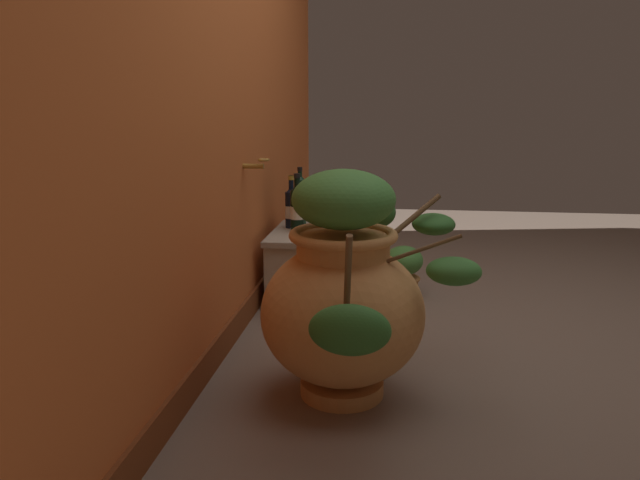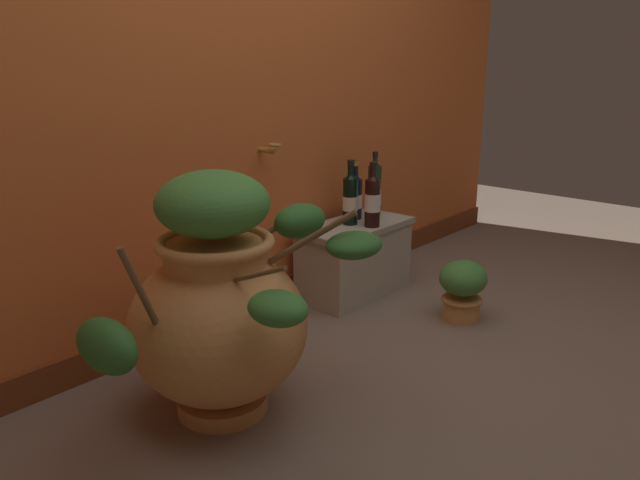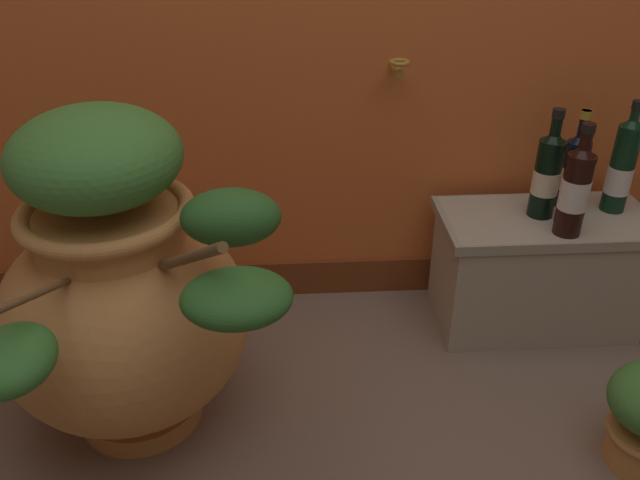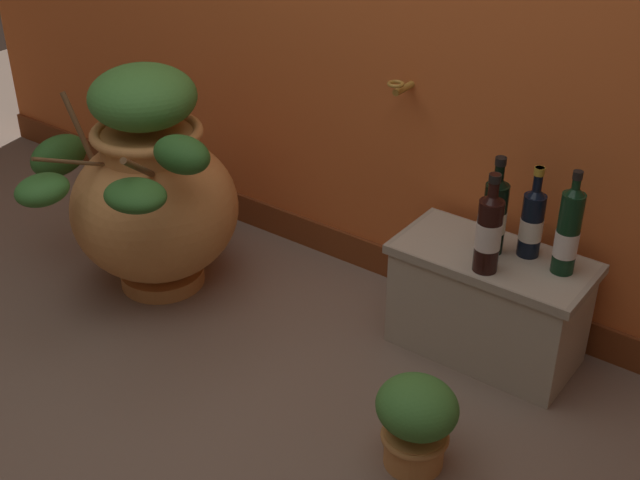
# 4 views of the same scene
# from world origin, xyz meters

# --- Properties ---
(ground_plane) EXTENTS (7.00, 7.00, 0.00)m
(ground_plane) POSITION_xyz_m (0.00, 0.00, 0.00)
(ground_plane) COLOR #7A6656
(back_wall) EXTENTS (4.40, 0.33, 2.60)m
(back_wall) POSITION_xyz_m (0.00, 1.20, 1.29)
(back_wall) COLOR #D6662D
(back_wall) RESTS_ON ground_plane
(terracotta_urn) EXTENTS (0.90, 0.77, 0.84)m
(terracotta_urn) POSITION_xyz_m (-0.63, 0.55, 0.38)
(terracotta_urn) COLOR #D68E4C
(terracotta_urn) RESTS_ON ground_plane
(stone_ledge) EXTENTS (0.62, 0.31, 0.37)m
(stone_ledge) POSITION_xyz_m (0.53, 0.90, 0.20)
(stone_ledge) COLOR #B2A893
(stone_ledge) RESTS_ON ground_plane
(wine_bottle_left) EXTENTS (0.07, 0.07, 0.30)m
(wine_bottle_left) POSITION_xyz_m (0.61, 0.96, 0.49)
(wine_bottle_left) COLOR black
(wine_bottle_left) RESTS_ON stone_ledge
(wine_bottle_middle) EXTENTS (0.08, 0.08, 0.32)m
(wine_bottle_middle) POSITION_xyz_m (0.51, 0.91, 0.51)
(wine_bottle_middle) COLOR black
(wine_bottle_middle) RESTS_ON stone_ledge
(wine_bottle_right) EXTENTS (0.08, 0.08, 0.32)m
(wine_bottle_right) POSITION_xyz_m (0.54, 0.80, 0.51)
(wine_bottle_right) COLOR black
(wine_bottle_right) RESTS_ON stone_ledge
(wine_bottle_back) EXTENTS (0.07, 0.07, 0.33)m
(wine_bottle_back) POSITION_xyz_m (0.73, 0.93, 0.51)
(wine_bottle_back) COLOR black
(wine_bottle_back) RESTS_ON stone_ledge
(potted_shrub) EXTENTS (0.23, 0.21, 0.28)m
(potted_shrub) POSITION_xyz_m (0.60, 0.33, 0.16)
(potted_shrub) COLOR #D68E4C
(potted_shrub) RESTS_ON ground_plane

